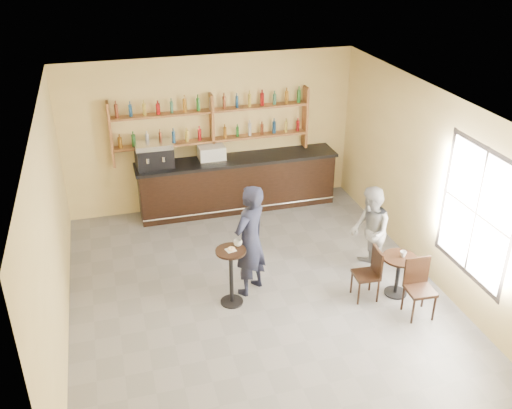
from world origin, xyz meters
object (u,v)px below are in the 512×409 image
object	(u,v)px
pastry_case	(212,153)
chair_south	(420,290)
cafe_table	(398,275)
man_main	(250,241)
espresso_machine	(154,155)
pedestal_table	(231,277)
bar_counter	(238,183)
chair_west	(366,274)
patron_second	(370,231)

from	to	relation	value
pastry_case	chair_south	distance (m)	5.00
cafe_table	man_main	bearing A→B (deg)	161.85
espresso_machine	chair_south	size ratio (longest dim) A/B	0.75
pedestal_table	man_main	distance (m)	0.65
pedestal_table	cafe_table	size ratio (longest dim) A/B	1.39
bar_counter	chair_west	size ratio (longest dim) A/B	4.72
man_main	cafe_table	size ratio (longest dim) A/B	2.69
pedestal_table	patron_second	size ratio (longest dim) A/B	0.62
pastry_case	patron_second	size ratio (longest dim) A/B	0.34
chair_west	chair_south	bearing A→B (deg)	46.39
espresso_machine	chair_west	world-z (taller)	espresso_machine
espresso_machine	patron_second	bearing A→B (deg)	-46.80
cafe_table	chair_west	bearing A→B (deg)	174.81
man_main	patron_second	bearing A→B (deg)	141.11
espresso_machine	patron_second	size ratio (longest dim) A/B	0.45
espresso_machine	pastry_case	distance (m)	1.15
pedestal_table	chair_south	xyz separation A→B (m)	(2.72, -1.10, -0.02)
bar_counter	espresso_machine	xyz separation A→B (m)	(-1.68, 0.00, 0.82)
man_main	chair_west	world-z (taller)	man_main
espresso_machine	chair_south	distance (m)	5.64
bar_counter	chair_west	world-z (taller)	bar_counter
chair_west	cafe_table	bearing A→B (deg)	88.48
man_main	cafe_table	xyz separation A→B (m)	(2.29, -0.75, -0.60)
pedestal_table	chair_south	size ratio (longest dim) A/B	1.04
bar_counter	cafe_table	bearing A→B (deg)	-64.90
pedestal_table	chair_south	distance (m)	2.93
pastry_case	chair_south	size ratio (longest dim) A/B	0.57
espresso_machine	patron_second	xyz separation A→B (m)	(3.25, -3.00, -0.59)
cafe_table	chair_south	bearing A→B (deg)	-85.24
patron_second	chair_south	bearing A→B (deg)	23.71
espresso_machine	pedestal_table	world-z (taller)	espresso_machine
pastry_case	chair_south	xyz separation A→B (m)	(2.33, -4.34, -0.82)
pastry_case	cafe_table	distance (m)	4.48
cafe_table	patron_second	xyz separation A→B (m)	(-0.18, 0.74, 0.45)
patron_second	man_main	bearing A→B (deg)	-76.39
man_main	patron_second	xyz separation A→B (m)	(2.11, -0.01, -0.15)
pastry_case	pedestal_table	xyz separation A→B (m)	(-0.38, -3.25, -0.80)
bar_counter	chair_south	distance (m)	4.70
pedestal_table	man_main	xyz separation A→B (m)	(0.38, 0.26, 0.46)
espresso_machine	man_main	distance (m)	3.23
pastry_case	chair_west	distance (m)	4.17
pedestal_table	man_main	world-z (taller)	man_main
bar_counter	espresso_machine	distance (m)	1.87
cafe_table	chair_south	world-z (taller)	chair_south
man_main	chair_south	size ratio (longest dim) A/B	2.01
bar_counter	pastry_case	distance (m)	0.90
man_main	chair_south	world-z (taller)	man_main
man_main	cafe_table	world-z (taller)	man_main
man_main	chair_west	distance (m)	1.95
espresso_machine	pedestal_table	size ratio (longest dim) A/B	0.72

